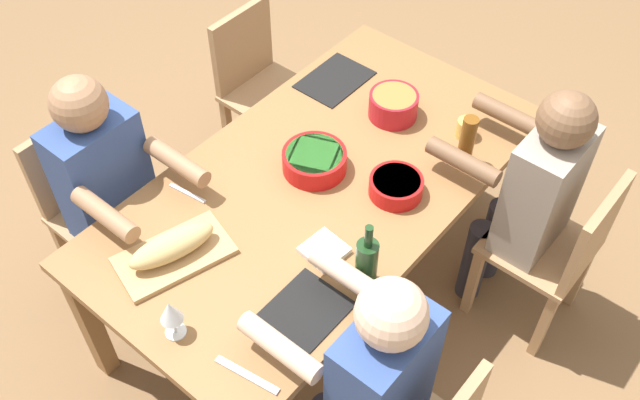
{
  "coord_description": "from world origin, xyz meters",
  "views": [
    {
      "loc": [
        1.46,
        1.22,
        2.76
      ],
      "look_at": [
        0.0,
        0.0,
        0.63
      ],
      "focal_mm": 40.18,
      "sensor_mm": 36.0,
      "label": 1
    }
  ],
  "objects_px": {
    "chair_near_left": "(259,82)",
    "napkin_stack": "(324,250)",
    "diner_near_right": "(111,186)",
    "diner_far_left": "(531,191)",
    "serving_bowl_greens": "(314,160)",
    "serving_bowl_fruit": "(393,104)",
    "dining_table": "(320,194)",
    "serving_bowl_salad": "(396,185)",
    "chair_far_left": "(560,249)",
    "diner_far_right": "(371,375)",
    "wine_bottle": "(367,262)",
    "chair_near_right": "(94,200)",
    "beer_bottle": "(467,141)",
    "wine_glass": "(171,313)",
    "cup_far_left": "(466,128)",
    "bread_loaf": "(172,246)",
    "cutting_board": "(174,255)"
  },
  "relations": [
    {
      "from": "beer_bottle",
      "to": "cup_far_left",
      "type": "height_order",
      "value": "beer_bottle"
    },
    {
      "from": "chair_near_right",
      "to": "diner_far_right",
      "type": "bearing_deg",
      "value": 90.0
    },
    {
      "from": "diner_near_right",
      "to": "diner_far_left",
      "type": "bearing_deg",
      "value": 128.78
    },
    {
      "from": "diner_near_right",
      "to": "serving_bowl_greens",
      "type": "bearing_deg",
      "value": 133.52
    },
    {
      "from": "serving_bowl_salad",
      "to": "wine_bottle",
      "type": "distance_m",
      "value": 0.44
    },
    {
      "from": "diner_far_right",
      "to": "wine_bottle",
      "type": "height_order",
      "value": "diner_far_right"
    },
    {
      "from": "diner_far_left",
      "to": "napkin_stack",
      "type": "bearing_deg",
      "value": -27.76
    },
    {
      "from": "chair_near_right",
      "to": "serving_bowl_fruit",
      "type": "height_order",
      "value": "same"
    },
    {
      "from": "chair_near_left",
      "to": "napkin_stack",
      "type": "relative_size",
      "value": 6.07
    },
    {
      "from": "dining_table",
      "to": "chair_far_left",
      "type": "relative_size",
      "value": 2.21
    },
    {
      "from": "chair_near_left",
      "to": "wine_bottle",
      "type": "relative_size",
      "value": 2.93
    },
    {
      "from": "serving_bowl_fruit",
      "to": "cup_far_left",
      "type": "relative_size",
      "value": 2.59
    },
    {
      "from": "dining_table",
      "to": "diner_far_left",
      "type": "xyz_separation_m",
      "value": [
        -0.52,
        0.64,
        0.03
      ]
    },
    {
      "from": "serving_bowl_salad",
      "to": "wine_glass",
      "type": "bearing_deg",
      "value": -11.13
    },
    {
      "from": "dining_table",
      "to": "serving_bowl_salad",
      "type": "distance_m",
      "value": 0.32
    },
    {
      "from": "dining_table",
      "to": "bread_loaf",
      "type": "height_order",
      "value": "bread_loaf"
    },
    {
      "from": "wine_glass",
      "to": "cup_far_left",
      "type": "height_order",
      "value": "wine_glass"
    },
    {
      "from": "dining_table",
      "to": "wine_glass",
      "type": "distance_m",
      "value": 0.84
    },
    {
      "from": "chair_far_left",
      "to": "cutting_board",
      "type": "bearing_deg",
      "value": -41.06
    },
    {
      "from": "chair_near_left",
      "to": "napkin_stack",
      "type": "xyz_separation_m",
      "value": [
        0.77,
        1.06,
        0.27
      ]
    },
    {
      "from": "chair_near_left",
      "to": "cup_far_left",
      "type": "height_order",
      "value": "chair_near_left"
    },
    {
      "from": "serving_bowl_greens",
      "to": "chair_near_right",
      "type": "bearing_deg",
      "value": -54.16
    },
    {
      "from": "diner_far_left",
      "to": "chair_far_left",
      "type": "bearing_deg",
      "value": 90.0
    },
    {
      "from": "serving_bowl_salad",
      "to": "serving_bowl_greens",
      "type": "distance_m",
      "value": 0.34
    },
    {
      "from": "wine_glass",
      "to": "dining_table",
      "type": "bearing_deg",
      "value": -174.9
    },
    {
      "from": "diner_far_right",
      "to": "napkin_stack",
      "type": "xyz_separation_m",
      "value": [
        -0.26,
        -0.41,
        0.05
      ]
    },
    {
      "from": "chair_near_left",
      "to": "beer_bottle",
      "type": "bearing_deg",
      "value": 86.8
    },
    {
      "from": "chair_near_right",
      "to": "napkin_stack",
      "type": "distance_m",
      "value": 1.12
    },
    {
      "from": "cutting_board",
      "to": "bread_loaf",
      "type": "xyz_separation_m",
      "value": [
        0.0,
        0.0,
        0.06
      ]
    },
    {
      "from": "bread_loaf",
      "to": "cup_far_left",
      "type": "distance_m",
      "value": 1.27
    },
    {
      "from": "dining_table",
      "to": "serving_bowl_salad",
      "type": "height_order",
      "value": "serving_bowl_salad"
    },
    {
      "from": "serving_bowl_salad",
      "to": "dining_table",
      "type": "bearing_deg",
      "value": -62.41
    },
    {
      "from": "serving_bowl_fruit",
      "to": "wine_glass",
      "type": "distance_m",
      "value": 1.31
    },
    {
      "from": "bread_loaf",
      "to": "wine_bottle",
      "type": "height_order",
      "value": "wine_bottle"
    },
    {
      "from": "bread_loaf",
      "to": "wine_bottle",
      "type": "bearing_deg",
      "value": 120.99
    },
    {
      "from": "diner_near_right",
      "to": "napkin_stack",
      "type": "height_order",
      "value": "diner_near_right"
    },
    {
      "from": "diner_near_right",
      "to": "wine_glass",
      "type": "xyz_separation_m",
      "value": [
        0.3,
        0.72,
        0.16
      ]
    },
    {
      "from": "cup_far_left",
      "to": "diner_near_right",
      "type": "bearing_deg",
      "value": -40.52
    },
    {
      "from": "serving_bowl_fruit",
      "to": "napkin_stack",
      "type": "xyz_separation_m",
      "value": [
        0.75,
        0.24,
        -0.05
      ]
    },
    {
      "from": "chair_far_left",
      "to": "serving_bowl_fruit",
      "type": "distance_m",
      "value": 0.89
    },
    {
      "from": "chair_far_left",
      "to": "napkin_stack",
      "type": "relative_size",
      "value": 6.07
    },
    {
      "from": "diner_far_right",
      "to": "bread_loaf",
      "type": "height_order",
      "value": "diner_far_right"
    },
    {
      "from": "chair_far_left",
      "to": "chair_near_left",
      "type": "height_order",
      "value": "same"
    },
    {
      "from": "diner_far_right",
      "to": "serving_bowl_salad",
      "type": "distance_m",
      "value": 0.76
    },
    {
      "from": "serving_bowl_greens",
      "to": "napkin_stack",
      "type": "distance_m",
      "value": 0.42
    },
    {
      "from": "beer_bottle",
      "to": "chair_near_right",
      "type": "bearing_deg",
      "value": -51.0
    },
    {
      "from": "diner_far_right",
      "to": "wine_glass",
      "type": "relative_size",
      "value": 7.23
    },
    {
      "from": "bread_loaf",
      "to": "cutting_board",
      "type": "bearing_deg",
      "value": 0.0
    },
    {
      "from": "serving_bowl_greens",
      "to": "serving_bowl_salad",
      "type": "bearing_deg",
      "value": 107.12
    },
    {
      "from": "serving_bowl_greens",
      "to": "beer_bottle",
      "type": "height_order",
      "value": "beer_bottle"
    }
  ]
}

